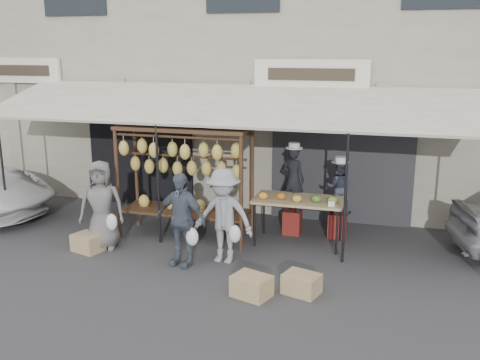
# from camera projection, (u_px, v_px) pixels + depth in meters

# --- Properties ---
(ground_plane) EXTENTS (90.00, 90.00, 0.00)m
(ground_plane) POSITION_uv_depth(u_px,v_px,m) (186.00, 271.00, 9.06)
(ground_plane) COLOR #2D2D30
(shophouse) EXTENTS (24.00, 6.15, 7.30)m
(shophouse) POSITION_uv_depth(u_px,v_px,m) (273.00, 49.00, 14.23)
(shophouse) COLOR #A29D8C
(shophouse) RESTS_ON ground_plane
(awning) EXTENTS (10.00, 2.35, 2.92)m
(awning) POSITION_uv_depth(u_px,v_px,m) (226.00, 105.00, 10.56)
(awning) COLOR silver
(awning) RESTS_ON ground_plane
(banana_rack) EXTENTS (2.60, 0.90, 2.24)m
(banana_rack) POSITION_uv_depth(u_px,v_px,m) (184.00, 161.00, 10.28)
(banana_rack) COLOR black
(banana_rack) RESTS_ON ground_plane
(produce_table) EXTENTS (1.70, 0.90, 1.04)m
(produce_table) POSITION_uv_depth(u_px,v_px,m) (299.00, 201.00, 10.10)
(produce_table) COLOR tan
(produce_table) RESTS_ON ground_plane
(vendor_left) EXTENTS (0.55, 0.46, 1.31)m
(vendor_left) POSITION_uv_depth(u_px,v_px,m) (293.00, 179.00, 10.63)
(vendor_left) COLOR black
(vendor_left) RESTS_ON stool_left
(vendor_right) EXTENTS (0.54, 0.43, 1.07)m
(vendor_right) POSITION_uv_depth(u_px,v_px,m) (339.00, 187.00, 10.46)
(vendor_right) COLOR #323747
(vendor_right) RESTS_ON stool_right
(customer_left) EXTENTS (0.95, 0.76, 1.68)m
(customer_left) POSITION_uv_depth(u_px,v_px,m) (102.00, 205.00, 9.92)
(customer_left) COLOR #5E5C5A
(customer_left) RESTS_ON ground_plane
(customer_mid) EXTENTS (1.03, 0.59, 1.65)m
(customer_mid) POSITION_uv_depth(u_px,v_px,m) (181.00, 219.00, 9.15)
(customer_mid) COLOR #495360
(customer_mid) RESTS_ON ground_plane
(customer_right) EXTENTS (1.13, 0.70, 1.68)m
(customer_right) POSITION_uv_depth(u_px,v_px,m) (223.00, 216.00, 9.29)
(customer_right) COLOR gray
(customer_right) RESTS_ON ground_plane
(stool_left) EXTENTS (0.42, 0.42, 0.49)m
(stool_left) POSITION_uv_depth(u_px,v_px,m) (292.00, 222.00, 10.85)
(stool_left) COLOR maroon
(stool_left) RESTS_ON ground_plane
(stool_right) EXTENTS (0.35, 0.35, 0.50)m
(stool_right) POSITION_uv_depth(u_px,v_px,m) (337.00, 225.00, 10.65)
(stool_right) COLOR maroon
(stool_right) RESTS_ON ground_plane
(crate_near_a) EXTENTS (0.66, 0.58, 0.33)m
(crate_near_a) POSITION_uv_depth(u_px,v_px,m) (252.00, 286.00, 8.11)
(crate_near_a) COLOR tan
(crate_near_a) RESTS_ON ground_plane
(crate_near_b) EXTENTS (0.62, 0.54, 0.32)m
(crate_near_b) POSITION_uv_depth(u_px,v_px,m) (302.00, 284.00, 8.21)
(crate_near_b) COLOR tan
(crate_near_b) RESTS_ON ground_plane
(crate_far) EXTENTS (0.63, 0.54, 0.32)m
(crate_far) POSITION_uv_depth(u_px,v_px,m) (88.00, 243.00, 9.93)
(crate_far) COLOR tan
(crate_far) RESTS_ON ground_plane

